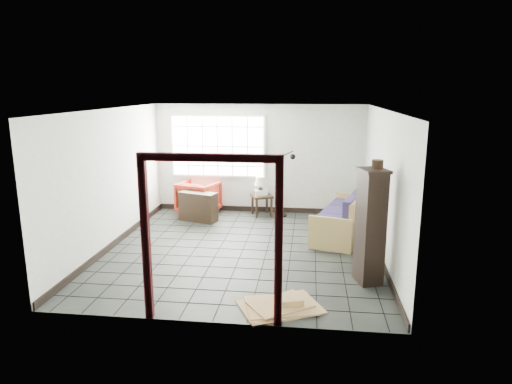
# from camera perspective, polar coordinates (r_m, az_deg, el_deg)

# --- Properties ---
(ground) EXTENTS (5.50, 5.50, 0.00)m
(ground) POSITION_cam_1_polar(r_m,az_deg,el_deg) (8.64, -1.64, -7.20)
(ground) COLOR black
(ground) RESTS_ON ground
(room_shell) EXTENTS (5.02, 5.52, 2.61)m
(room_shell) POSITION_cam_1_polar(r_m,az_deg,el_deg) (8.25, -1.68, 3.89)
(room_shell) COLOR #B9BEB6
(room_shell) RESTS_ON ground
(window_panel) EXTENTS (2.32, 0.08, 1.52)m
(window_panel) POSITION_cam_1_polar(r_m,az_deg,el_deg) (11.04, -4.80, 5.72)
(window_panel) COLOR silver
(window_panel) RESTS_ON ground
(doorway_trim) EXTENTS (1.80, 0.08, 2.20)m
(doorway_trim) POSITION_cam_1_polar(r_m,az_deg,el_deg) (5.69, -5.70, -3.39)
(doorway_trim) COLOR #350C0F
(doorway_trim) RESTS_ON ground
(futon_sofa) EXTENTS (1.39, 2.29, 0.95)m
(futon_sofa) POSITION_cam_1_polar(r_m,az_deg,el_deg) (9.52, 11.17, -3.36)
(futon_sofa) COLOR #AC8E4D
(futon_sofa) RESTS_ON ground
(armchair) EXTENTS (1.05, 1.01, 0.87)m
(armchair) POSITION_cam_1_polar(r_m,az_deg,el_deg) (11.05, -7.17, -0.48)
(armchair) COLOR maroon
(armchair) RESTS_ON ground
(side_table) EXTENTS (0.59, 0.59, 0.50)m
(side_table) POSITION_cam_1_polar(r_m,az_deg,el_deg) (10.79, 0.74, -0.82)
(side_table) COLOR black
(side_table) RESTS_ON ground
(table_lamp) EXTENTS (0.29, 0.29, 0.43)m
(table_lamp) POSITION_cam_1_polar(r_m,az_deg,el_deg) (10.78, 0.56, 1.25)
(table_lamp) COLOR black
(table_lamp) RESTS_ON side_table
(projector) EXTENTS (0.35, 0.30, 0.11)m
(projector) POSITION_cam_1_polar(r_m,az_deg,el_deg) (10.81, 0.63, -0.02)
(projector) COLOR silver
(projector) RESTS_ON side_table
(floor_lamp) EXTENTS (0.44, 0.27, 1.56)m
(floor_lamp) POSITION_cam_1_polar(r_m,az_deg,el_deg) (10.62, 3.91, 1.27)
(floor_lamp) COLOR black
(floor_lamp) RESTS_ON ground
(console_shelf) EXTENTS (0.92, 0.59, 0.67)m
(console_shelf) POSITION_cam_1_polar(r_m,az_deg,el_deg) (10.45, -7.23, -1.82)
(console_shelf) COLOR black
(console_shelf) RESTS_ON ground
(tall_shelf) EXTENTS (0.50, 0.58, 1.79)m
(tall_shelf) POSITION_cam_1_polar(r_m,az_deg,el_deg) (7.19, 14.10, -4.11)
(tall_shelf) COLOR black
(tall_shelf) RESTS_ON ground
(pot) EXTENTS (0.21, 0.21, 0.13)m
(pot) POSITION_cam_1_polar(r_m,az_deg,el_deg) (7.03, 14.94, 3.38)
(pot) COLOR black
(pot) RESTS_ON tall_shelf
(open_box) EXTENTS (0.84, 0.44, 0.46)m
(open_box) POSITION_cam_1_polar(r_m,az_deg,el_deg) (9.02, 12.53, -5.52)
(open_box) COLOR #997D4A
(open_box) RESTS_ON ground
(cardboard_pile) EXTENTS (1.29, 1.15, 0.16)m
(cardboard_pile) POSITION_cam_1_polar(r_m,az_deg,el_deg) (6.50, 3.23, -13.92)
(cardboard_pile) COLOR #997D4A
(cardboard_pile) RESTS_ON ground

